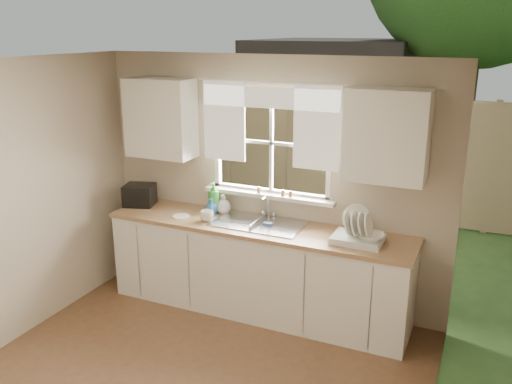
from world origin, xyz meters
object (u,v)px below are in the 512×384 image
at_px(dish_rack, 358,234).
at_px(soap_bottle_a, 214,197).
at_px(black_appliance, 140,195).
at_px(cup, 207,216).

xyz_separation_m(dish_rack, soap_bottle_a, (-1.54, 0.18, 0.09)).
distance_m(dish_rack, black_appliance, 2.39).
xyz_separation_m(soap_bottle_a, black_appliance, (-0.85, -0.10, -0.05)).
bearing_deg(dish_rack, black_appliance, 178.25).
bearing_deg(dish_rack, cup, -176.99).
bearing_deg(black_appliance, cup, -26.07).
xyz_separation_m(cup, black_appliance, (-0.90, 0.15, 0.06)).
relative_size(soap_bottle_a, cup, 2.42).
relative_size(cup, black_appliance, 0.44).
bearing_deg(soap_bottle_a, cup, -75.07).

